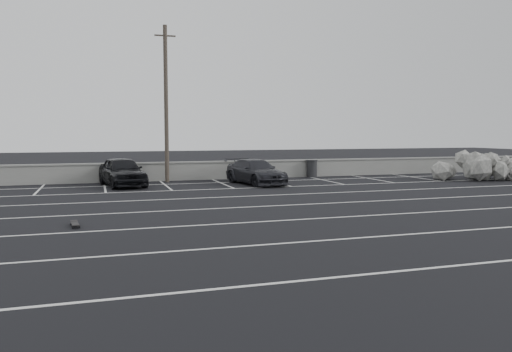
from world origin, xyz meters
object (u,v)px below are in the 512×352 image
object	(u,v)px
car_right	(256,172)
utility_pole	(166,104)
car_left	(122,171)
skateboard	(75,224)
trash_bin	(312,168)
riprap_pile	(483,171)

from	to	relation	value
car_right	utility_pole	xyz separation A→B (m)	(-4.33, 2.46, 3.63)
car_left	skateboard	bearing A→B (deg)	-110.41
car_right	trash_bin	bearing A→B (deg)	20.87
utility_pole	skateboard	bearing A→B (deg)	-109.29
riprap_pile	skateboard	bearing A→B (deg)	-159.55
car_left	car_right	xyz separation A→B (m)	(6.78, -1.10, -0.10)
car_left	car_right	bearing A→B (deg)	-19.98
utility_pole	trash_bin	size ratio (longest dim) A/B	8.02
trash_bin	skateboard	xyz separation A→B (m)	(-13.14, -12.70, -0.46)
car_left	riprap_pile	xyz separation A→B (m)	(19.98, -2.79, -0.22)
car_right	skateboard	world-z (taller)	car_right
car_right	skateboard	bearing A→B (deg)	-142.85
utility_pole	skateboard	world-z (taller)	utility_pole
car_left	utility_pole	xyz separation A→B (m)	(2.45, 1.37, 3.54)
riprap_pile	skateboard	size ratio (longest dim) A/B	6.89
car_left	riprap_pile	bearing A→B (deg)	-18.74
riprap_pile	car_left	bearing A→B (deg)	172.04
car_left	skateboard	world-z (taller)	car_left
skateboard	utility_pole	bearing A→B (deg)	64.14
utility_pole	riprap_pile	world-z (taller)	utility_pole
car_left	utility_pole	size ratio (longest dim) A/B	0.52
car_right	car_left	bearing A→B (deg)	159.23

